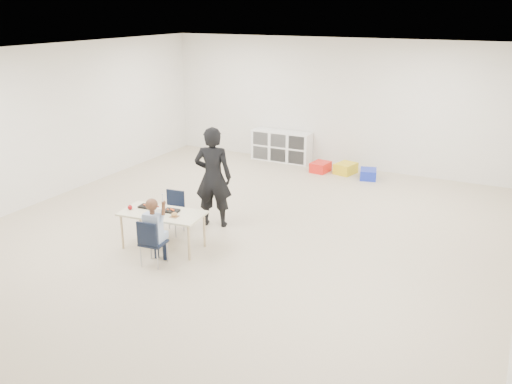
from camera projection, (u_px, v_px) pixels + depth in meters
The scene contains 16 objects.
room at pixel (237, 149), 8.08m from camera, with size 9.00×9.02×2.80m.
table at pixel (163, 230), 8.02m from camera, with size 1.29×0.74×0.56m.
chair_near at pixel (153, 242), 7.49m from camera, with size 0.33×0.31×0.68m, color black, non-canonical shape.
chair_far at pixel (172, 213), 8.52m from camera, with size 0.33×0.31×0.68m, color black, non-canonical shape.
child at pixel (152, 229), 7.43m from camera, with size 0.45×0.45×1.06m, color #A7BEE2, non-canonical shape.
lunch_tray_near at pixel (171, 211), 7.95m from camera, with size 0.22×0.16×0.03m, color black.
lunch_tray_far at pixel (147, 206), 8.13m from camera, with size 0.22×0.16×0.03m, color black.
milk_carton at pixel (159, 212), 7.82m from camera, with size 0.07×0.07×0.10m, color white.
bread_roll at pixel (174, 215), 7.76m from camera, with size 0.09×0.09×0.07m, color #BC834D.
apple_near at pixel (157, 208), 8.02m from camera, with size 0.07×0.07×0.07m, color maroon.
apple_far at pixel (130, 207), 8.03m from camera, with size 0.07×0.07×0.07m, color maroon.
cubby_shelf at pixel (282, 146), 12.54m from camera, with size 1.40×0.40×0.70m, color white.
adult at pixel (213, 177), 8.69m from camera, with size 0.60×0.39×1.65m, color black.
bin_red at pixel (320, 167), 11.78m from camera, with size 0.34×0.44×0.21m, color red.
bin_yellow at pixel (346, 168), 11.65m from camera, with size 0.36×0.46×0.23m, color gold.
bin_blue at pixel (368, 174), 11.29m from camera, with size 0.33×0.42×0.21m, color #172AB0.
Camera 1 is at (3.82, -6.86, 3.44)m, focal length 38.00 mm.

